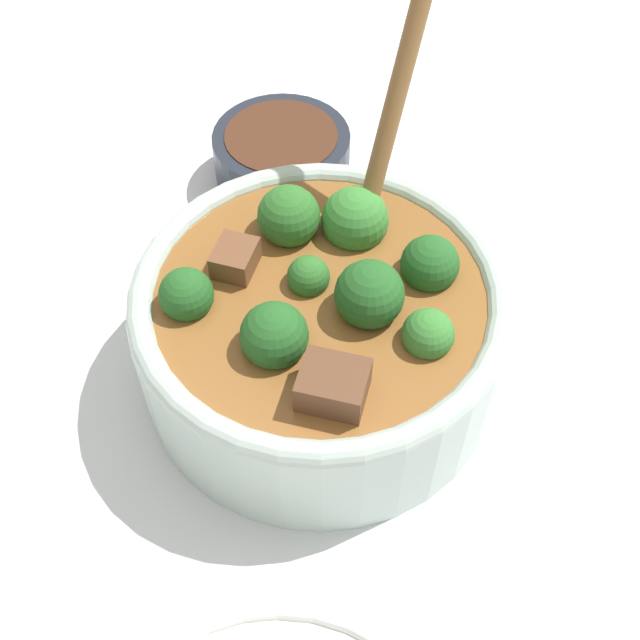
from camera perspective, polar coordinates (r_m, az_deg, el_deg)
ground_plane at (r=0.53m, az=0.00°, el=-3.58°), size 4.00×4.00×0.00m
stew_bowl at (r=0.49m, az=0.08°, el=-0.09°), size 0.30×0.23×0.28m
condiment_bowl at (r=0.64m, az=-2.72°, el=11.62°), size 0.11×0.11×0.05m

